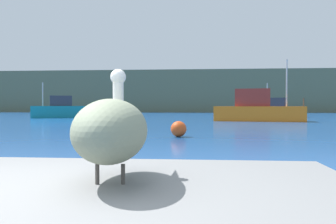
{
  "coord_description": "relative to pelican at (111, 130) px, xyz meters",
  "views": [
    {
      "loc": [
        1.49,
        -2.05,
        1.32
      ],
      "look_at": [
        -0.78,
        23.86,
        0.85
      ],
      "focal_mm": 37.6,
      "sensor_mm": 36.0,
      "label": 1
    }
  ],
  "objects": [
    {
      "name": "pelican",
      "position": [
        0.0,
        0.0,
        0.0
      ],
      "size": [
        0.63,
        1.38,
        0.87
      ],
      "rotation": [
        0.0,
        0.0,
        1.67
      ],
      "color": "gray",
      "rests_on": "pier_dock"
    },
    {
      "name": "fishing_boat_teal",
      "position": [
        -14.39,
        34.63,
        -0.26
      ],
      "size": [
        6.29,
        4.11,
        3.82
      ],
      "rotation": [
        0.0,
        0.0,
        3.56
      ],
      "color": "teal",
      "rests_on": "ground"
    },
    {
      "name": "fishing_boat_orange",
      "position": [
        5.64,
        28.06,
        -0.15
      ],
      "size": [
        7.75,
        3.56,
        5.21
      ],
      "rotation": [
        0.0,
        0.0,
        -0.18
      ],
      "color": "orange",
      "rests_on": "ground"
    },
    {
      "name": "fishing_boat_red",
      "position": [
        9.86,
        38.69,
        -0.34
      ],
      "size": [
        5.09,
        3.47,
        3.96
      ],
      "rotation": [
        0.0,
        0.0,
        2.69
      ],
      "color": "red",
      "rests_on": "ground"
    },
    {
      "name": "mooring_buoy",
      "position": [
        -0.21,
        12.31,
        -0.81
      ],
      "size": [
        0.67,
        0.67,
        0.67
      ],
      "primitive_type": "sphere",
      "color": "#E54C19",
      "rests_on": "ground"
    },
    {
      "name": "hillside_backdrop",
      "position": [
        -0.85,
        72.2,
        3.04
      ],
      "size": [
        140.0,
        13.44,
        8.37
      ],
      "primitive_type": "cube",
      "color": "#5B664C",
      "rests_on": "ground"
    }
  ]
}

